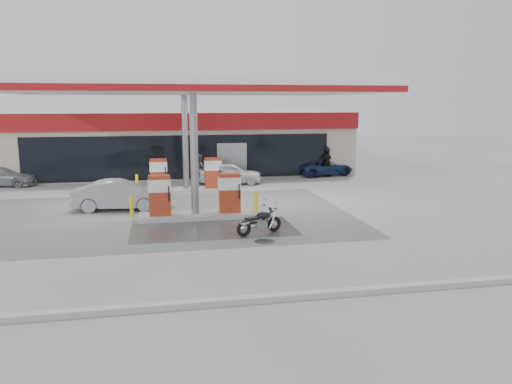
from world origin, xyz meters
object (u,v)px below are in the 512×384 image
parked_car_left (2,176)px  biker_walking (327,163)px  pump_island_far (186,179)px  pump_island_near (195,201)px  attendant (200,169)px  parked_motorcycle (260,222)px  parked_car_right (325,168)px  hatchback_silver (120,195)px  sedan_white (230,173)px

parked_car_left → biker_walking: bearing=-79.0°
pump_island_far → biker_walking: bearing=22.9°
pump_island_near → attendant: bearing=83.9°
parked_motorcycle → biker_walking: size_ratio=0.99×
parked_car_right → hatchback_silver: bearing=113.9°
parked_car_left → attendant: bearing=-84.6°
sedan_white → parked_car_left: bearing=89.1°
attendant → biker_walking: size_ratio=0.95×
parked_motorcycle → hatchback_silver: size_ratio=0.45×
parked_motorcycle → pump_island_near: bearing=102.4°
pump_island_near → sedan_white: 8.61m
attendant → sedan_white: bearing=-126.2°
pump_island_far → parked_car_right: bearing=25.6°
pump_island_near → attendant: size_ratio=3.02×
parked_motorcycle → parked_car_left: bearing=110.7°
hatchback_silver → parked_car_left: 10.43m
sedan_white → parked_car_left: (-12.63, 1.80, -0.07)m
hatchback_silver → biker_walking: (12.08, 7.60, 0.24)m
attendant → hatchback_silver: (-4.03, -6.60, -0.20)m
parked_motorcycle → hatchback_silver: (-5.14, 5.18, 0.23)m
parked_car_left → parked_car_right: bearing=-77.3°
pump_island_near → sedan_white: size_ratio=1.42×
pump_island_near → parked_motorcycle: (2.05, -2.98, -0.29)m
parked_motorcycle → parked_car_right: parked_car_right is taller
parked_car_left → parked_car_right: 19.04m
parked_car_left → pump_island_near: bearing=-123.3°
sedan_white → parked_car_right: (6.41, 2.14, -0.10)m
pump_island_near → parked_motorcycle: size_ratio=2.90×
sedan_white → biker_walking: biker_walking is taller
attendant → parked_car_right: size_ratio=0.46×
sedan_white → attendant: bearing=77.6°
parked_car_right → attendant: bearing=90.7°
pump_island_far → attendant: 2.96m
pump_island_near → hatchback_silver: size_ratio=1.30×
parked_motorcycle → attendant: 11.84m
hatchback_silver → parked_car_right: size_ratio=1.07×
sedan_white → parked_car_right: 6.76m
pump_island_far → parked_motorcycle: 9.22m
hatchback_silver → parked_car_left: (-6.92, 7.80, -0.10)m
sedan_white → parked_car_left: size_ratio=0.95×
hatchback_silver → parked_car_right: bearing=-49.1°
hatchback_silver → parked_car_left: size_ratio=1.04×
pump_island_far → hatchback_silver: bearing=-129.1°
pump_island_far → parked_motorcycle: bearing=-77.1°
sedan_white → parked_car_right: size_ratio=0.98×
pump_island_far → biker_walking: size_ratio=2.87×
hatchback_silver → biker_walking: size_ratio=2.21×
sedan_white → parked_car_right: bearing=-64.3°
pump_island_near → attendant: (0.94, 8.80, 0.14)m
biker_walking → attendant: bearing=150.4°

